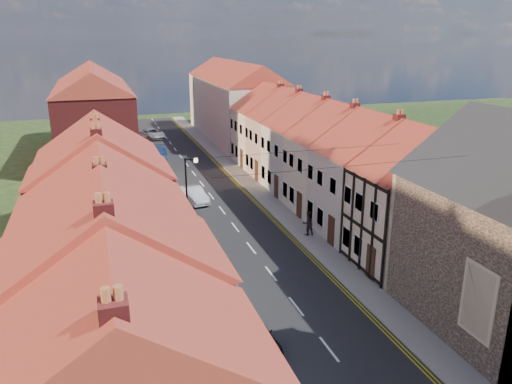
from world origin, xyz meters
The scene contains 22 objects.
road centered at (0.00, 30.00, 0.01)m, with size 7.00×90.00×0.02m, color black.
pavement_left centered at (-4.40, 30.00, 0.06)m, with size 1.80×90.00×0.12m, color #AAA79A.
pavement_right centered at (4.40, 30.00, 0.06)m, with size 1.80×90.00×0.12m, color #AAA79A.
cottage_r_tudor centered at (9.27, 12.70, 4.47)m, with size 8.30×5.20×9.00m.
cottage_r_white_near centered at (9.30, 18.10, 4.47)m, with size 8.30×6.00×9.00m.
cottage_r_cream_mid centered at (9.30, 23.50, 4.48)m, with size 8.30×5.20×9.00m.
cottage_r_pink centered at (9.30, 28.90, 4.47)m, with size 8.30×6.00×9.00m.
cottage_r_white_far centered at (9.30, 34.30, 4.48)m, with size 8.30×5.20×9.00m.
cottage_r_cream_far centered at (9.30, 39.70, 4.47)m, with size 8.30×6.00×9.00m.
cottage_l_cream centered at (-9.30, 5.55, 4.52)m, with size 8.30×6.30×9.10m.
cottage_l_white centered at (-9.30, 11.95, 4.37)m, with size 8.30×6.90×8.80m.
cottage_l_brick_mid centered at (-9.30, 18.05, 4.53)m, with size 8.30×5.70×9.10m.
cottage_l_pink centered at (-9.30, 23.85, 4.37)m, with size 8.30×6.30×8.80m.
block_right_far centered at (9.30, 55.00, 5.29)m, with size 8.30×24.20×10.50m.
block_left_far centered at (-9.30, 50.00, 5.29)m, with size 8.30×24.20×10.50m.
lamppost centered at (-3.81, 20.00, 3.54)m, with size 0.88×0.15×6.00m.
car_near centered at (-3.20, 7.42, 0.62)m, with size 1.46×3.64×1.24m, color black.
car_mid centered at (-1.79, 28.85, 0.67)m, with size 1.42×4.08×1.35m, color #A9ADB1.
car_far centered at (-2.51, 45.65, 0.64)m, with size 1.79×4.41×1.28m, color navy.
car_distant centered at (-2.00, 57.79, 0.68)m, with size 2.26×4.90×1.36m, color #ADB0B5.
pedestrian_left centered at (-4.63, 6.36, 0.88)m, with size 0.55×0.36×1.51m, color black.
pedestrian_right centered at (4.49, 18.76, 1.01)m, with size 0.87×0.67×1.78m, color #2B2522.
Camera 1 is at (-9.30, -11.71, 13.89)m, focal length 35.00 mm.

